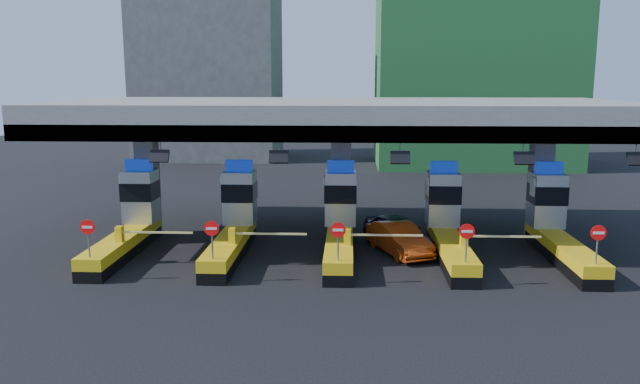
{
  "coord_description": "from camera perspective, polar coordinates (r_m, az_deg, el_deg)",
  "views": [
    {
      "loc": [
        0.42,
        -28.35,
        8.05
      ],
      "look_at": [
        -0.93,
        0.0,
        2.91
      ],
      "focal_mm": 35.0,
      "sensor_mm": 36.0,
      "label": 1
    }
  ],
  "objects": [
    {
      "name": "van",
      "position": [
        30.38,
        7.1,
        -3.64
      ],
      "size": [
        3.6,
        5.0,
        1.58
      ],
      "primitive_type": "imported",
      "rotation": [
        0.0,
        0.0,
        0.42
      ],
      "color": "black",
      "rests_on": "ground"
    },
    {
      "name": "bg_building_concrete",
      "position": [
        65.95,
        -10.09,
        10.93
      ],
      "size": [
        14.0,
        10.0,
        18.0
      ],
      "primitive_type": "cube",
      "color": "#4C4C49",
      "rests_on": "ground"
    },
    {
      "name": "bg_building_scaffold",
      "position": [
        61.74,
        14.04,
        15.5
      ],
      "size": [
        18.0,
        12.0,
        28.0
      ],
      "primitive_type": "cube",
      "color": "#1E5926",
      "rests_on": "ground"
    },
    {
      "name": "toll_canopy",
      "position": [
        31.28,
        1.97,
        6.74
      ],
      "size": [
        28.0,
        12.09,
        7.0
      ],
      "color": "slate",
      "rests_on": "ground"
    },
    {
      "name": "toll_lane_far_right",
      "position": [
        30.91,
        20.74,
        -2.84
      ],
      "size": [
        4.43,
        8.0,
        4.16
      ],
      "color": "black",
      "rests_on": "ground"
    },
    {
      "name": "ground",
      "position": [
        29.47,
        1.81,
        -5.59
      ],
      "size": [
        120.0,
        120.0,
        0.0
      ],
      "primitive_type": "plane",
      "color": "black",
      "rests_on": "ground"
    },
    {
      "name": "toll_lane_far_left",
      "position": [
        31.18,
        -16.88,
        -2.51
      ],
      "size": [
        4.43,
        8.0,
        4.16
      ],
      "color": "black",
      "rests_on": "ground"
    },
    {
      "name": "toll_lane_right",
      "position": [
        29.75,
        11.53,
        -2.87
      ],
      "size": [
        4.43,
        8.0,
        4.16
      ],
      "color": "black",
      "rests_on": "ground"
    },
    {
      "name": "red_car",
      "position": [
        29.39,
        7.25,
        -4.26
      ],
      "size": [
        3.08,
        4.63,
        1.44
      ],
      "primitive_type": "imported",
      "rotation": [
        0.0,
        0.0,
        0.39
      ],
      "color": "#AA390D",
      "rests_on": "ground"
    },
    {
      "name": "toll_lane_left",
      "position": [
        29.88,
        -7.8,
        -2.7
      ],
      "size": [
        4.43,
        8.0,
        4.16
      ],
      "color": "black",
      "rests_on": "ground"
    },
    {
      "name": "toll_lane_center",
      "position": [
        29.39,
        1.84,
        -2.83
      ],
      "size": [
        4.43,
        8.0,
        4.16
      ],
      "color": "black",
      "rests_on": "ground"
    }
  ]
}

